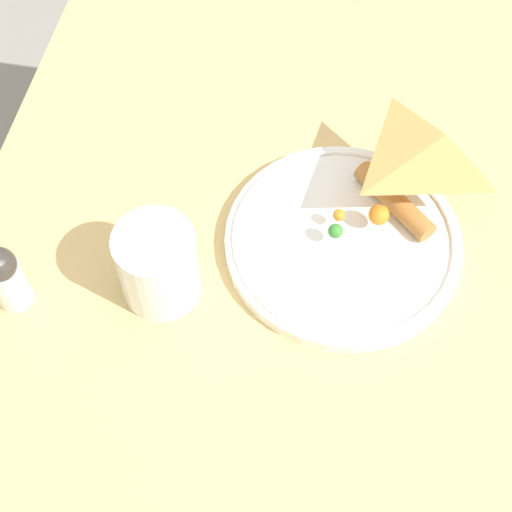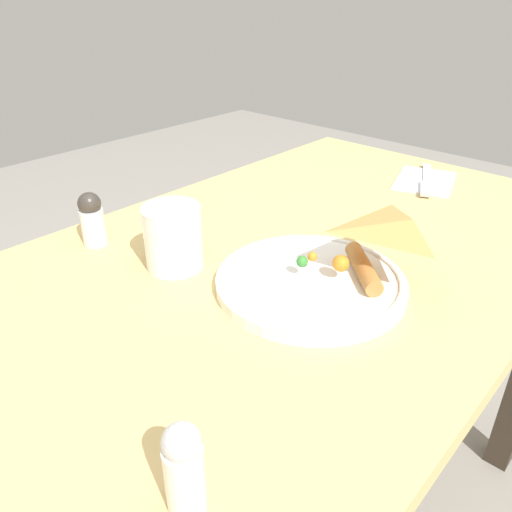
{
  "view_description": "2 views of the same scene",
  "coord_description": "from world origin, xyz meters",
  "views": [
    {
      "loc": [
        -0.54,
        -0.07,
        1.46
      ],
      "look_at": [
        -0.1,
        0.01,
        0.74
      ],
      "focal_mm": 55.0,
      "sensor_mm": 36.0,
      "label": 1
    },
    {
      "loc": [
        -0.55,
        -0.42,
        1.1
      ],
      "look_at": [
        -0.09,
        -0.0,
        0.75
      ],
      "focal_mm": 35.0,
      "sensor_mm": 36.0,
      "label": 2
    }
  ],
  "objects": [
    {
      "name": "ground_plane",
      "position": [
        0.0,
        0.0,
        0.0
      ],
      "size": [
        6.0,
        6.0,
        0.0
      ],
      "primitive_type": "plane",
      "color": "gray"
    },
    {
      "name": "milk_glass",
      "position": [
        -0.15,
        0.1,
        0.77
      ],
      "size": [
        0.09,
        0.09,
        0.1
      ],
      "color": "white",
      "rests_on": "dining_table"
    },
    {
      "name": "plate_pizza",
      "position": [
        -0.06,
        -0.09,
        0.74
      ],
      "size": [
        0.26,
        0.26,
        0.05
      ],
      "color": "white",
      "rests_on": "dining_table"
    },
    {
      "name": "pepper_shaker",
      "position": [
        -0.19,
        0.25,
        0.77
      ],
      "size": [
        0.04,
        0.04,
        0.09
      ],
      "color": "silver",
      "rests_on": "dining_table"
    },
    {
      "name": "dining_table",
      "position": [
        0.0,
        0.0,
        0.61
      ],
      "size": [
        1.16,
        0.68,
        0.72
      ],
      "color": "#DBB770",
      "rests_on": "ground_plane"
    }
  ]
}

